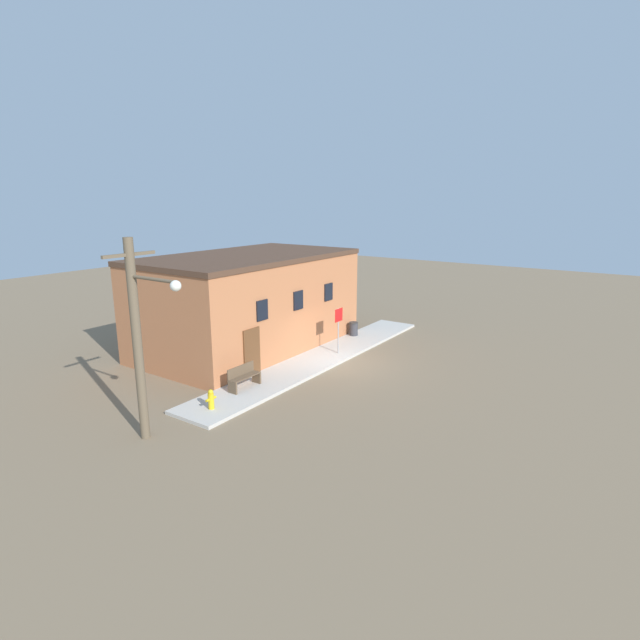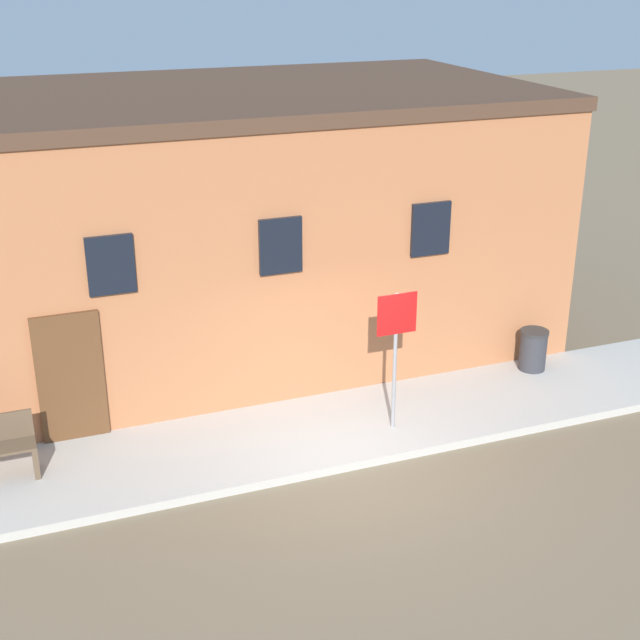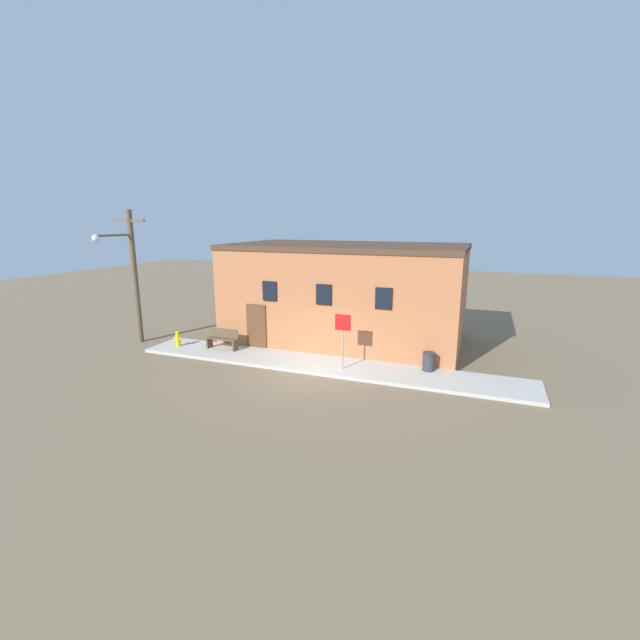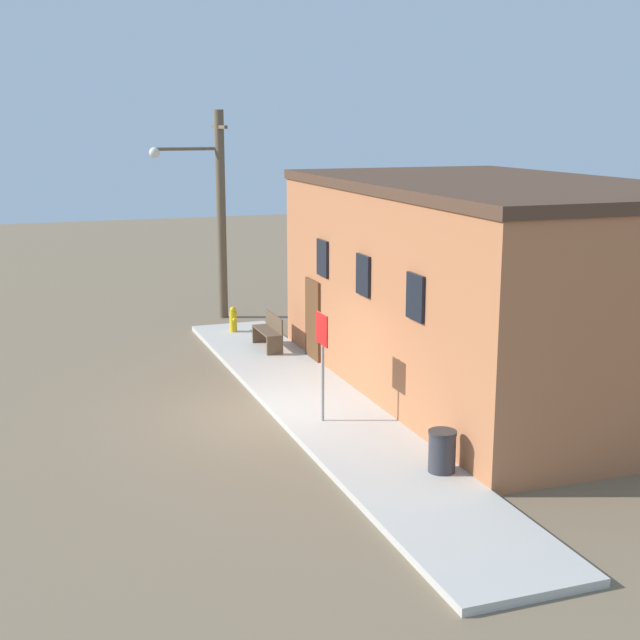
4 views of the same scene
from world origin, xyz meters
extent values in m
plane|color=#7A664C|center=(0.00, 0.00, 0.00)|extent=(80.00, 80.00, 0.00)
cube|color=#BCB7AD|center=(0.00, 1.13, 0.07)|extent=(16.84, 2.25, 0.14)
cube|color=#B26B42|center=(-0.35, 5.39, 2.32)|extent=(11.26, 6.28, 4.63)
cube|color=#4C3323|center=(-0.35, 5.39, 4.75)|extent=(11.36, 6.38, 0.24)
cube|color=black|center=(-2.98, 2.22, 2.87)|extent=(0.70, 0.08, 0.90)
cube|color=black|center=(-0.35, 2.22, 2.87)|extent=(0.70, 0.08, 0.90)
cube|color=black|center=(2.28, 2.22, 2.87)|extent=(0.70, 0.08, 0.90)
cube|color=brown|center=(-3.73, 2.22, 1.10)|extent=(1.00, 0.08, 2.20)
cylinder|color=gray|center=(1.00, 0.79, 1.27)|extent=(0.06, 0.06, 2.26)
cube|color=red|center=(1.00, 0.77, 2.07)|extent=(0.65, 0.02, 0.65)
cube|color=brown|center=(-4.40, 1.39, 0.37)|extent=(0.08, 0.44, 0.47)
cylinder|color=#333338|center=(4.27, 1.84, 0.48)|extent=(0.48, 0.48, 0.69)
cylinder|color=#2D2D2D|center=(4.27, 1.84, 0.86)|extent=(0.50, 0.50, 0.06)
camera|label=1|loc=(-19.05, -11.83, 7.64)|focal=28.00mm
camera|label=2|loc=(-4.50, -10.45, 7.08)|focal=50.00mm
camera|label=3|loc=(6.07, -14.84, 6.01)|focal=24.00mm
camera|label=4|loc=(17.42, -5.12, 6.18)|focal=50.00mm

